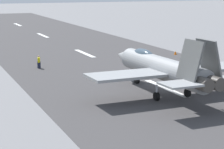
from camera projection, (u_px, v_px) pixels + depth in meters
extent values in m
plane|color=slate|center=(164.00, 87.00, 45.14)|extent=(400.00, 400.00, 0.00)
cube|color=#3F3D3E|center=(164.00, 87.00, 45.13)|extent=(240.00, 26.00, 0.02)
cube|color=white|center=(166.00, 88.00, 44.75)|extent=(8.00, 0.70, 0.00)
cube|color=white|center=(85.00, 53.00, 67.02)|extent=(8.00, 0.70, 0.00)
cube|color=white|center=(43.00, 35.00, 90.22)|extent=(8.00, 0.70, 0.00)
cube|color=white|center=(18.00, 25.00, 113.75)|extent=(8.00, 0.70, 0.00)
cylinder|color=#929597|center=(162.00, 68.00, 41.83)|extent=(13.23, 2.54, 2.07)
cone|color=#929597|center=(124.00, 56.00, 49.07)|extent=(3.10, 1.87, 1.76)
ellipsoid|color=#3F5160|center=(143.00, 54.00, 45.00)|extent=(3.64, 1.23, 1.10)
cylinder|color=#47423D|center=(201.00, 83.00, 35.57)|extent=(2.24, 1.18, 1.10)
cylinder|color=#47423D|center=(212.00, 82.00, 36.01)|extent=(2.24, 1.18, 1.10)
cube|color=#929597|center=(125.00, 75.00, 39.23)|extent=(3.63, 6.59, 0.24)
cube|color=#929597|center=(208.00, 68.00, 42.67)|extent=(3.63, 6.59, 0.24)
cube|color=#929597|center=(180.00, 84.00, 34.80)|extent=(2.50, 2.88, 0.16)
cube|color=#5B5D5C|center=(190.00, 60.00, 36.00)|extent=(2.63, 1.04, 3.14)
cube|color=#5B5D5C|center=(209.00, 59.00, 36.73)|extent=(2.63, 1.04, 3.14)
cylinder|color=silver|center=(137.00, 77.00, 46.70)|extent=(0.18, 0.18, 1.40)
cylinder|color=black|center=(137.00, 80.00, 46.76)|extent=(0.77, 0.33, 0.76)
cylinder|color=silver|center=(157.00, 93.00, 39.91)|extent=(0.18, 0.18, 1.40)
cylinder|color=black|center=(157.00, 96.00, 39.97)|extent=(0.77, 0.33, 0.76)
cylinder|color=silver|center=(188.00, 89.00, 41.20)|extent=(0.18, 0.18, 1.40)
cylinder|color=black|center=(188.00, 93.00, 41.26)|extent=(0.77, 0.33, 0.76)
cube|color=#1E2338|center=(39.00, 65.00, 55.20)|extent=(0.24, 0.36, 0.83)
cube|color=yellow|center=(39.00, 60.00, 55.08)|extent=(0.50, 0.38, 0.56)
sphere|color=tan|center=(39.00, 56.00, 55.00)|extent=(0.22, 0.22, 0.22)
cylinder|color=yellow|center=(39.00, 61.00, 54.80)|extent=(0.10, 0.10, 0.53)
cylinder|color=yellow|center=(39.00, 60.00, 55.38)|extent=(0.10, 0.10, 0.53)
cone|color=orange|center=(175.00, 53.00, 65.78)|extent=(0.44, 0.44, 0.55)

